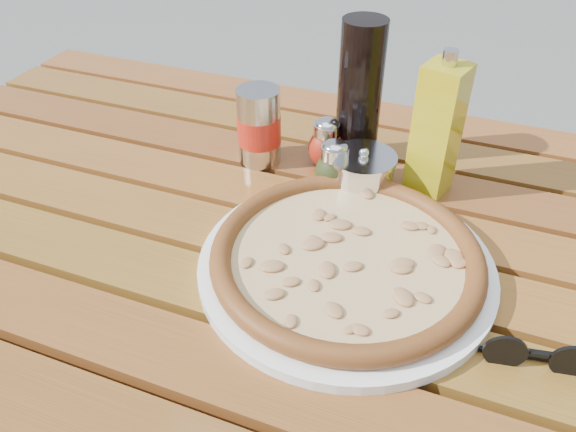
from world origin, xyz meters
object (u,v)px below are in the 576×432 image
(plate, at_px, (346,265))
(dark_bottle, at_px, (360,94))
(soda_can, at_px, (259,127))
(parmesan_tin, at_px, (362,173))
(pizza, at_px, (346,256))
(sunglasses, at_px, (537,356))
(olive_oil_cruet, at_px, (437,130))
(pepper_shaker, at_px, (326,144))
(table, at_px, (283,285))
(oregano_shaker, at_px, (334,167))

(plate, distance_m, dark_bottle, 0.28)
(plate, bearing_deg, dark_bottle, 103.48)
(soda_can, relative_size, parmesan_tin, 1.05)
(pizza, height_order, soda_can, soda_can)
(sunglasses, bearing_deg, olive_oil_cruet, 109.51)
(pepper_shaker, bearing_deg, sunglasses, -41.98)
(table, bearing_deg, pizza, -11.77)
(plate, bearing_deg, soda_can, 135.45)
(table, height_order, soda_can, soda_can)
(parmesan_tin, bearing_deg, soda_can, 171.89)
(pizza, height_order, sunglasses, sunglasses)
(oregano_shaker, distance_m, dark_bottle, 0.12)
(olive_oil_cruet, xyz_separation_m, parmesan_tin, (-0.09, -0.04, -0.07))
(table, height_order, dark_bottle, dark_bottle)
(parmesan_tin, distance_m, sunglasses, 0.35)
(oregano_shaker, bearing_deg, sunglasses, -38.45)
(pizza, distance_m, parmesan_tin, 0.17)
(pizza, height_order, pepper_shaker, pepper_shaker)
(plate, distance_m, sunglasses, 0.23)
(dark_bottle, xyz_separation_m, sunglasses, (0.28, -0.33, -0.09))
(oregano_shaker, bearing_deg, table, -99.55)
(olive_oil_cruet, bearing_deg, pepper_shaker, 178.16)
(pepper_shaker, bearing_deg, parmesan_tin, -33.78)
(pizza, bearing_deg, dark_bottle, 103.48)
(table, relative_size, plate, 3.89)
(table, xyz_separation_m, pepper_shaker, (-0.01, 0.20, 0.11))
(pepper_shaker, relative_size, soda_can, 0.68)
(plate, bearing_deg, pepper_shaker, 114.22)
(table, bearing_deg, dark_bottle, 83.07)
(oregano_shaker, bearing_deg, dark_bottle, 86.91)
(table, xyz_separation_m, olive_oil_cruet, (0.15, 0.19, 0.17))
(oregano_shaker, height_order, dark_bottle, dark_bottle)
(plate, xyz_separation_m, soda_can, (-0.20, 0.20, 0.05))
(table, xyz_separation_m, dark_bottle, (0.03, 0.24, 0.19))
(pizza, height_order, dark_bottle, dark_bottle)
(pepper_shaker, xyz_separation_m, sunglasses, (0.32, -0.29, -0.02))
(plate, distance_m, olive_oil_cruet, 0.24)
(table, distance_m, oregano_shaker, 0.18)
(table, height_order, pepper_shaker, pepper_shaker)
(parmesan_tin, bearing_deg, pepper_shaker, 146.22)
(olive_oil_cruet, height_order, sunglasses, olive_oil_cruet)
(dark_bottle, xyz_separation_m, soda_can, (-0.14, -0.06, -0.05))
(pepper_shaker, distance_m, soda_can, 0.11)
(soda_can, distance_m, parmesan_tin, 0.18)
(pizza, bearing_deg, soda_can, 135.45)
(table, distance_m, parmesan_tin, 0.20)
(pizza, height_order, oregano_shaker, oregano_shaker)
(plate, xyz_separation_m, pepper_shaker, (-0.10, 0.22, 0.03))
(dark_bottle, bearing_deg, plate, -76.52)
(oregano_shaker, xyz_separation_m, soda_can, (-0.13, 0.04, 0.02))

